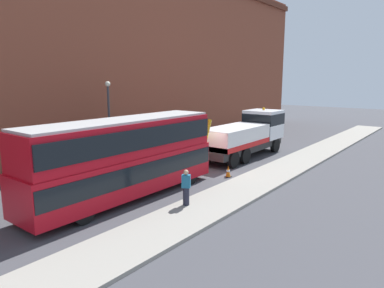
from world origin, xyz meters
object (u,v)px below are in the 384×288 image
(double_decker_bus, at_px, (125,155))
(street_lamp, at_px, (109,116))
(recovery_tow_truck, at_px, (247,134))
(pedestrian_onlooker, at_px, (186,188))
(traffic_cone_near_bus, at_px, (228,172))

(double_decker_bus, bearing_deg, street_lamp, 56.96)
(recovery_tow_truck, height_order, street_lamp, street_lamp)
(street_lamp, bearing_deg, double_decker_bus, -123.26)
(pedestrian_onlooker, relative_size, street_lamp, 0.29)
(traffic_cone_near_bus, distance_m, street_lamp, 9.14)
(recovery_tow_truck, height_order, double_decker_bus, double_decker_bus)
(recovery_tow_truck, bearing_deg, double_decker_bus, -179.78)
(double_decker_bus, distance_m, street_lamp, 7.51)
(pedestrian_onlooker, xyz_separation_m, traffic_cone_near_bus, (5.70, 1.25, -0.64))
(double_decker_bus, height_order, pedestrian_onlooker, double_decker_bus)
(double_decker_bus, xyz_separation_m, street_lamp, (4.06, 6.19, 1.24))
(double_decker_bus, relative_size, traffic_cone_near_bus, 15.36)
(recovery_tow_truck, height_order, traffic_cone_near_bus, recovery_tow_truck)
(traffic_cone_near_bus, xyz_separation_m, street_lamp, (-2.40, 8.24, 3.13))
(double_decker_bus, relative_size, pedestrian_onlooker, 6.47)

